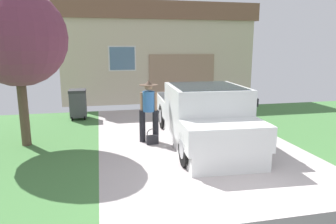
{
  "coord_description": "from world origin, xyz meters",
  "views": [
    {
      "loc": [
        -2.5,
        -3.92,
        2.64
      ],
      "look_at": [
        -0.77,
        3.92,
        0.93
      ],
      "focal_mm": 33.22,
      "sensor_mm": 36.0,
      "label": 1
    }
  ],
  "objects_px": {
    "handbag": "(152,139)",
    "front_yard_tree": "(17,35)",
    "person_with_hat": "(149,108)",
    "pickup_truck": "(204,118)",
    "house_with_garage": "(152,52)",
    "wheeled_trash_bin": "(78,103)"
  },
  "relations": [
    {
      "from": "pickup_truck",
      "to": "wheeled_trash_bin",
      "type": "bearing_deg",
      "value": -44.03
    },
    {
      "from": "pickup_truck",
      "to": "wheeled_trash_bin",
      "type": "height_order",
      "value": "pickup_truck"
    },
    {
      "from": "person_with_hat",
      "to": "front_yard_tree",
      "type": "bearing_deg",
      "value": -169.83
    },
    {
      "from": "pickup_truck",
      "to": "handbag",
      "type": "xyz_separation_m",
      "value": [
        -1.4,
        0.21,
        -0.59
      ]
    },
    {
      "from": "pickup_truck",
      "to": "house_with_garage",
      "type": "distance_m",
      "value": 9.26
    },
    {
      "from": "wheeled_trash_bin",
      "to": "pickup_truck",
      "type": "bearing_deg",
      "value": -47.1
    },
    {
      "from": "handbag",
      "to": "front_yard_tree",
      "type": "height_order",
      "value": "front_yard_tree"
    },
    {
      "from": "person_with_hat",
      "to": "handbag",
      "type": "distance_m",
      "value": 0.85
    },
    {
      "from": "person_with_hat",
      "to": "house_with_garage",
      "type": "distance_m",
      "value": 8.92
    },
    {
      "from": "person_with_hat",
      "to": "house_with_garage",
      "type": "bearing_deg",
      "value": 96.46
    },
    {
      "from": "handbag",
      "to": "wheeled_trash_bin",
      "type": "xyz_separation_m",
      "value": [
        -2.15,
        3.61,
        0.45
      ]
    },
    {
      "from": "handbag",
      "to": "front_yard_tree",
      "type": "relative_size",
      "value": 0.1
    },
    {
      "from": "front_yard_tree",
      "to": "wheeled_trash_bin",
      "type": "xyz_separation_m",
      "value": [
        1.18,
        3.01,
        -2.31
      ]
    },
    {
      "from": "house_with_garage",
      "to": "front_yard_tree",
      "type": "relative_size",
      "value": 2.26
    },
    {
      "from": "handbag",
      "to": "house_with_garage",
      "type": "bearing_deg",
      "value": 80.47
    },
    {
      "from": "front_yard_tree",
      "to": "person_with_hat",
      "type": "bearing_deg",
      "value": -6.39
    },
    {
      "from": "front_yard_tree",
      "to": "pickup_truck",
      "type": "bearing_deg",
      "value": -9.73
    },
    {
      "from": "pickup_truck",
      "to": "house_with_garage",
      "type": "bearing_deg",
      "value": -87.56
    },
    {
      "from": "person_with_hat",
      "to": "handbag",
      "type": "height_order",
      "value": "person_with_hat"
    },
    {
      "from": "house_with_garage",
      "to": "wheeled_trash_bin",
      "type": "height_order",
      "value": "house_with_garage"
    },
    {
      "from": "handbag",
      "to": "house_with_garage",
      "type": "relative_size",
      "value": 0.05
    },
    {
      "from": "front_yard_tree",
      "to": "house_with_garage",
      "type": "bearing_deg",
      "value": 59.81
    }
  ]
}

